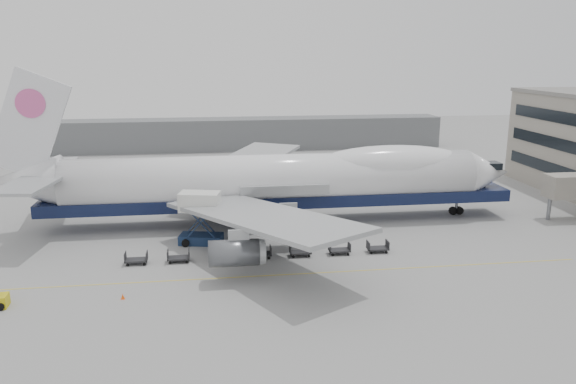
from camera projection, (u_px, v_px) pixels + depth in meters
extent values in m
plane|color=gray|center=(286.00, 253.00, 61.60)|extent=(260.00, 260.00, 0.00)
cube|color=gold|center=(294.00, 274.00, 55.83)|extent=(60.00, 0.15, 0.01)
cylinder|color=slate|center=(549.00, 209.00, 73.75)|extent=(0.50, 0.50, 3.00)
cube|color=slate|center=(201.00, 135.00, 126.71)|extent=(110.00, 8.00, 7.00)
cylinder|color=white|center=(274.00, 179.00, 71.76)|extent=(52.00, 6.40, 6.40)
cube|color=#0F1737|center=(281.00, 198.00, 72.51)|extent=(60.00, 5.76, 1.50)
cone|color=white|center=(487.00, 173.00, 75.64)|extent=(6.00, 6.40, 6.40)
cone|color=white|center=(22.00, 182.00, 67.53)|extent=(9.00, 6.40, 6.40)
ellipsoid|color=white|center=(392.00, 163.00, 73.43)|extent=(20.67, 5.78, 4.56)
cube|color=white|center=(29.00, 125.00, 66.07)|extent=(10.52, 0.50, 13.56)
cylinder|color=#DE569C|center=(31.00, 103.00, 65.54)|extent=(3.40, 0.30, 3.40)
cube|color=#9EA0A3|center=(260.00, 216.00, 57.78)|extent=(20.35, 26.74, 2.26)
cube|color=#9EA0A3|center=(243.00, 163.00, 85.23)|extent=(20.35, 26.74, 2.26)
cylinder|color=#595B60|center=(223.00, 172.00, 89.90)|extent=(4.80, 2.60, 2.60)
cylinder|color=#595B60|center=(266.00, 183.00, 82.05)|extent=(4.80, 2.60, 2.60)
cylinder|color=#595B60|center=(284.00, 223.00, 62.82)|extent=(4.80, 2.60, 2.60)
cylinder|color=#595B60|center=(234.00, 253.00, 53.37)|extent=(4.80, 2.60, 2.60)
cylinder|color=slate|center=(456.00, 206.00, 76.18)|extent=(0.36, 0.36, 2.50)
cylinder|color=black|center=(456.00, 211.00, 76.35)|extent=(1.10, 0.45, 1.10)
cylinder|color=slate|center=(253.00, 220.00, 69.55)|extent=(0.36, 0.36, 2.50)
cylinder|color=black|center=(253.00, 226.00, 69.72)|extent=(1.10, 0.45, 1.10)
cylinder|color=slate|center=(249.00, 207.00, 75.31)|extent=(0.36, 0.36, 2.50)
cylinder|color=black|center=(249.00, 212.00, 75.48)|extent=(1.10, 0.45, 1.10)
cube|color=#192B4D|center=(201.00, 239.00, 64.76)|extent=(5.27, 3.34, 1.07)
cube|color=silver|center=(200.00, 202.00, 63.68)|extent=(4.93, 3.45, 2.15)
cube|color=#192B4D|center=(200.00, 223.00, 63.18)|extent=(3.43, 0.87, 3.86)
cube|color=#192B4D|center=(201.00, 218.00, 65.24)|extent=(3.43, 0.87, 3.86)
cube|color=slate|center=(200.00, 198.00, 65.18)|extent=(2.54, 1.65, 0.15)
cylinder|color=black|center=(186.00, 243.00, 63.61)|extent=(0.88, 0.34, 0.88)
cylinder|color=black|center=(186.00, 238.00, 65.48)|extent=(0.88, 0.34, 0.88)
cylinder|color=black|center=(217.00, 242.00, 64.08)|extent=(0.88, 0.34, 0.88)
cylinder|color=black|center=(216.00, 236.00, 65.95)|extent=(0.88, 0.34, 0.88)
cylinder|color=black|center=(0.00, 307.00, 47.91)|extent=(0.70, 0.30, 0.70)
cylinder|color=black|center=(6.00, 300.00, 49.15)|extent=(0.70, 0.30, 0.70)
cone|color=#F8530D|center=(123.00, 296.00, 50.15)|extent=(0.33, 0.33, 0.51)
cube|color=#F8530D|center=(123.00, 299.00, 50.21)|extent=(0.35, 0.35, 0.03)
cube|color=#2D2D30|center=(136.00, 260.00, 58.42)|extent=(2.30, 1.35, 0.18)
cube|color=#2D2D30|center=(125.00, 257.00, 58.18)|extent=(0.08, 1.35, 0.90)
cube|color=#2D2D30|center=(147.00, 256.00, 58.47)|extent=(0.08, 1.35, 0.90)
cylinder|color=black|center=(127.00, 265.00, 57.85)|extent=(0.30, 0.12, 0.30)
cylinder|color=black|center=(129.00, 261.00, 58.91)|extent=(0.30, 0.12, 0.30)
cylinder|color=black|center=(144.00, 264.00, 58.08)|extent=(0.30, 0.12, 0.30)
cylinder|color=black|center=(145.00, 260.00, 59.14)|extent=(0.30, 0.12, 0.30)
cube|color=#2D2D30|center=(179.00, 258.00, 59.00)|extent=(2.30, 1.35, 0.18)
cube|color=#2D2D30|center=(168.00, 255.00, 58.76)|extent=(0.08, 1.35, 0.90)
cube|color=#2D2D30|center=(189.00, 254.00, 59.05)|extent=(0.08, 1.35, 0.90)
cylinder|color=black|center=(170.00, 263.00, 58.43)|extent=(0.30, 0.12, 0.30)
cylinder|color=black|center=(171.00, 259.00, 59.49)|extent=(0.30, 0.12, 0.30)
cylinder|color=black|center=(187.00, 262.00, 58.66)|extent=(0.30, 0.12, 0.30)
cylinder|color=black|center=(187.00, 258.00, 59.72)|extent=(0.30, 0.12, 0.30)
cube|color=#2D2D30|center=(220.00, 256.00, 59.58)|extent=(2.30, 1.35, 0.18)
cube|color=#2D2D30|center=(209.00, 253.00, 59.34)|extent=(0.08, 1.35, 0.90)
cube|color=#2D2D30|center=(230.00, 252.00, 59.63)|extent=(0.08, 1.35, 0.90)
cylinder|color=black|center=(212.00, 261.00, 59.01)|extent=(0.30, 0.12, 0.30)
cylinder|color=black|center=(212.00, 257.00, 60.07)|extent=(0.30, 0.12, 0.30)
cylinder|color=black|center=(228.00, 260.00, 59.24)|extent=(0.30, 0.12, 0.30)
cylinder|color=black|center=(228.00, 256.00, 60.30)|extent=(0.30, 0.12, 0.30)
cube|color=#2D2D30|center=(260.00, 254.00, 60.16)|extent=(2.30, 1.35, 0.18)
cube|color=#2D2D30|center=(250.00, 251.00, 59.92)|extent=(0.08, 1.35, 0.90)
cube|color=#2D2D30|center=(271.00, 250.00, 60.21)|extent=(0.08, 1.35, 0.90)
cylinder|color=black|center=(253.00, 259.00, 59.59)|extent=(0.30, 0.12, 0.30)
cylinder|color=black|center=(252.00, 255.00, 60.65)|extent=(0.30, 0.12, 0.30)
cylinder|color=black|center=(269.00, 258.00, 59.82)|extent=(0.30, 0.12, 0.30)
cylinder|color=black|center=(268.00, 254.00, 60.88)|extent=(0.30, 0.12, 0.30)
cube|color=#2D2D30|center=(300.00, 252.00, 60.74)|extent=(2.30, 1.35, 0.18)
cube|color=#2D2D30|center=(290.00, 249.00, 60.50)|extent=(0.08, 1.35, 0.90)
cube|color=#2D2D30|center=(310.00, 248.00, 60.79)|extent=(0.08, 1.35, 0.90)
cylinder|color=black|center=(293.00, 257.00, 60.17)|extent=(0.30, 0.12, 0.30)
cylinder|color=black|center=(292.00, 253.00, 61.23)|extent=(0.30, 0.12, 0.30)
cylinder|color=black|center=(309.00, 256.00, 60.40)|extent=(0.30, 0.12, 0.30)
cylinder|color=black|center=(307.00, 253.00, 61.45)|extent=(0.30, 0.12, 0.30)
cube|color=#2D2D30|center=(339.00, 250.00, 61.32)|extent=(2.30, 1.35, 0.18)
cube|color=#2D2D30|center=(330.00, 247.00, 61.08)|extent=(0.08, 1.35, 0.90)
cube|color=#2D2D30|center=(349.00, 246.00, 61.37)|extent=(0.08, 1.35, 0.90)
cylinder|color=black|center=(333.00, 255.00, 60.75)|extent=(0.30, 0.12, 0.30)
cylinder|color=black|center=(331.00, 251.00, 61.81)|extent=(0.30, 0.12, 0.30)
cylinder|color=black|center=(348.00, 254.00, 60.98)|extent=(0.30, 0.12, 0.30)
cylinder|color=black|center=(346.00, 251.00, 62.03)|extent=(0.30, 0.12, 0.30)
cube|color=#2D2D30|center=(378.00, 248.00, 61.90)|extent=(2.30, 1.35, 0.18)
cube|color=#2D2D30|center=(368.00, 245.00, 61.66)|extent=(0.08, 1.35, 0.90)
cube|color=#2D2D30|center=(387.00, 244.00, 61.95)|extent=(0.08, 1.35, 0.90)
cylinder|color=black|center=(371.00, 253.00, 61.33)|extent=(0.30, 0.12, 0.30)
cylinder|color=black|center=(369.00, 250.00, 62.39)|extent=(0.30, 0.12, 0.30)
cylinder|color=black|center=(386.00, 252.00, 61.56)|extent=(0.30, 0.12, 0.30)
cylinder|color=black|center=(383.00, 249.00, 62.61)|extent=(0.30, 0.12, 0.30)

